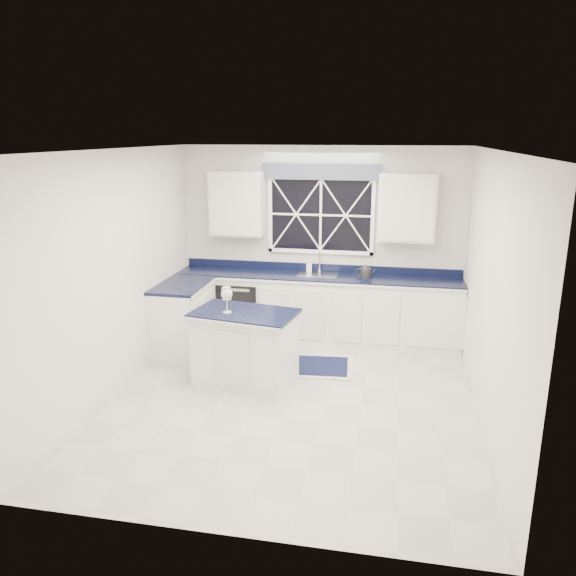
% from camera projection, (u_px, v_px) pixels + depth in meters
% --- Properties ---
extents(ground, '(4.50, 4.50, 0.00)m').
position_uv_depth(ground, '(292.00, 399.00, 6.25)').
color(ground, '#A3A39E').
rests_on(ground, ground).
extents(back_wall, '(4.00, 0.10, 2.70)m').
position_uv_depth(back_wall, '(321.00, 242.00, 8.02)').
color(back_wall, silver).
rests_on(back_wall, ground).
extents(base_cabinets, '(3.99, 1.60, 0.90)m').
position_uv_depth(base_cabinets, '(292.00, 311.00, 7.88)').
color(base_cabinets, white).
rests_on(base_cabinets, ground).
extents(countertop, '(3.98, 0.64, 0.04)m').
position_uv_depth(countertop, '(317.00, 277.00, 7.85)').
color(countertop, black).
rests_on(countertop, base_cabinets).
extents(dishwasher, '(0.60, 0.58, 0.82)m').
position_uv_depth(dishwasher, '(242.00, 307.00, 8.19)').
color(dishwasher, black).
rests_on(dishwasher, ground).
extents(window, '(1.65, 0.09, 1.26)m').
position_uv_depth(window, '(321.00, 209.00, 7.85)').
color(window, black).
rests_on(window, ground).
extents(upper_cabinets, '(3.10, 0.34, 0.90)m').
position_uv_depth(upper_cabinets, '(320.00, 205.00, 7.71)').
color(upper_cabinets, white).
rests_on(upper_cabinets, ground).
extents(faucet, '(0.05, 0.20, 0.30)m').
position_uv_depth(faucet, '(319.00, 261.00, 7.99)').
color(faucet, '#B3B3B5').
rests_on(faucet, countertop).
extents(island, '(1.27, 0.89, 0.87)m').
position_uv_depth(island, '(245.00, 347.00, 6.58)').
color(island, white).
rests_on(island, ground).
extents(rug, '(1.29, 0.85, 0.02)m').
position_uv_depth(rug, '(304.00, 366.00, 7.12)').
color(rug, '#B8B8B3').
rests_on(rug, ground).
extents(kettle, '(0.27, 0.16, 0.19)m').
position_uv_depth(kettle, '(365.00, 272.00, 7.68)').
color(kettle, '#2A2A2D').
rests_on(kettle, countertop).
extents(wine_glass, '(0.13, 0.13, 0.30)m').
position_uv_depth(wine_glass, '(227.00, 295.00, 6.37)').
color(wine_glass, silver).
rests_on(wine_glass, island).
extents(soap_bottle, '(0.08, 0.08, 0.17)m').
position_uv_depth(soap_bottle, '(309.00, 265.00, 8.06)').
color(soap_bottle, silver).
rests_on(soap_bottle, countertop).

